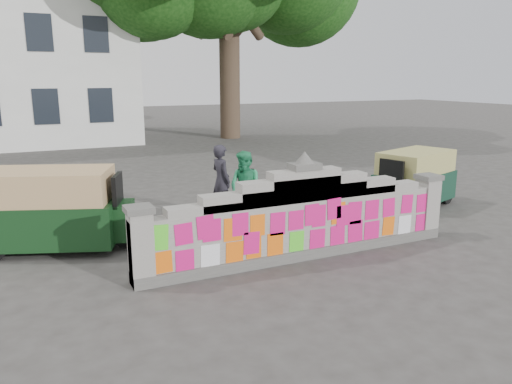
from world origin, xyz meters
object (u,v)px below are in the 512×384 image
(pedestrian, at_px, (246,188))
(rickshaw_left, at_px, (56,209))
(cyclist_rider, at_px, (221,192))
(rickshaw_right, at_px, (414,178))
(cyclist_bike, at_px, (222,206))

(pedestrian, relative_size, rickshaw_left, 0.57)
(cyclist_rider, distance_m, rickshaw_left, 3.48)
(rickshaw_right, bearing_deg, rickshaw_left, -20.66)
(pedestrian, distance_m, rickshaw_left, 4.03)
(rickshaw_left, bearing_deg, rickshaw_right, 18.19)
(rickshaw_left, bearing_deg, pedestrian, 20.18)
(cyclist_rider, relative_size, rickshaw_right, 0.60)
(cyclist_rider, xyz_separation_m, rickshaw_left, (-3.48, -0.06, 0.02))
(cyclist_rider, relative_size, pedestrian, 0.95)
(pedestrian, bearing_deg, cyclist_rider, -132.58)
(cyclist_rider, bearing_deg, rickshaw_right, -103.98)
(cyclist_bike, bearing_deg, cyclist_rider, -0.00)
(cyclist_bike, bearing_deg, pedestrian, -109.31)
(cyclist_bike, height_order, cyclist_rider, cyclist_rider)
(cyclist_bike, xyz_separation_m, rickshaw_right, (5.19, -0.45, 0.27))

